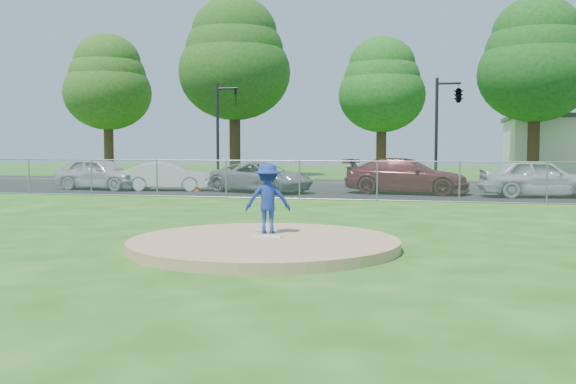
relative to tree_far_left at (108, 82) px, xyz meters
name	(u,v)px	position (x,y,z in m)	size (l,w,h in m)	color
ground	(342,205)	(22.00, -23.00, -7.06)	(120.00, 120.00, 0.00)	#1D5612
pitchers_mound	(264,244)	(22.00, -33.00, -6.96)	(5.40, 5.40, 0.20)	tan
pitching_rubber	(267,236)	(22.00, -32.80, -6.84)	(0.60, 0.15, 0.04)	white
chain_link_fence	(351,181)	(22.00, -21.00, -6.31)	(40.00, 0.06, 1.50)	gray
parking_lot	(365,192)	(22.00, -16.50, -7.05)	(50.00, 8.00, 0.01)	black
street	(381,183)	(22.00, -9.00, -7.06)	(60.00, 7.00, 0.01)	black
tree_far_left	(108,82)	(0.00, 0.00, 0.00)	(6.72, 6.72, 10.74)	#3B2615
tree_left	(234,58)	(11.00, -2.00, 1.18)	(7.84, 7.84, 12.53)	#342413
tree_center	(382,85)	(21.00, 1.00, -0.59)	(6.16, 6.16, 9.84)	#3C2416
tree_right	(536,59)	(31.00, -1.00, 0.59)	(7.28, 7.28, 11.63)	#342013
traffic_signal_left	(222,123)	(13.24, -11.00, -3.70)	(1.28, 0.20, 5.60)	black
traffic_signal_center	(456,97)	(25.97, -11.00, -2.45)	(1.42, 2.48, 5.60)	black
pitcher	(268,198)	(21.85, -32.17, -6.12)	(0.95, 0.55, 1.48)	navy
traffic_cone	(196,183)	(14.42, -17.78, -6.69)	(0.37, 0.37, 0.73)	#DF520B
parked_car_silver	(100,174)	(9.53, -17.76, -6.29)	(1.80, 4.47, 1.52)	silver
parked_car_white	(168,176)	(12.93, -17.56, -6.39)	(1.40, 4.02, 1.32)	white
parked_car_gray	(262,177)	(17.52, -17.73, -6.38)	(2.23, 4.85, 1.35)	gray
parked_car_darkred	(406,176)	(23.86, -17.07, -6.28)	(2.16, 5.32, 1.54)	maroon
parked_car_pearl	(539,178)	(29.15, -17.75, -6.27)	(1.85, 4.61, 1.57)	silver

